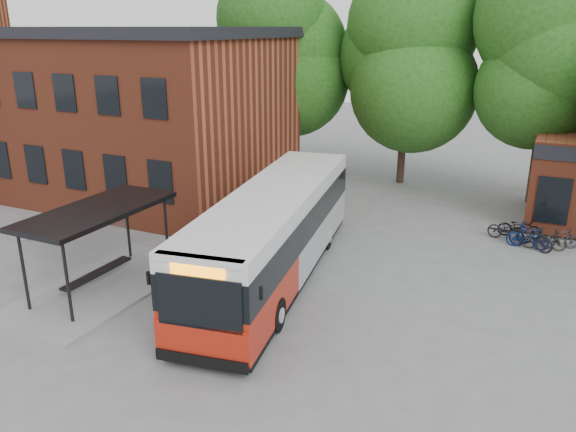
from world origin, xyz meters
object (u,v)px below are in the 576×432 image
at_px(bicycle_0, 510,230).
at_px(bicycle_3, 531,236).
at_px(bicycle_4, 545,239).
at_px(bicycle_5, 561,238).
at_px(bicycle_2, 519,227).
at_px(bicycle_1, 528,237).
at_px(city_bus, 275,234).
at_px(bus_shelter, 101,249).

height_order(bicycle_0, bicycle_3, bicycle_3).
height_order(bicycle_4, bicycle_5, bicycle_5).
bearing_deg(bicycle_2, bicycle_1, -164.85).
xyz_separation_m(bicycle_2, bicycle_5, (1.60, -0.69, -0.01)).
xyz_separation_m(bicycle_0, bicycle_4, (1.36, -0.48, -0.03)).
bearing_deg(bicycle_4, bicycle_5, -65.25).
distance_m(city_bus, bicycle_5, 11.76).
relative_size(bus_shelter, bicycle_3, 3.82).
distance_m(bicycle_3, bicycle_5, 1.25).
xyz_separation_m(city_bus, bicycle_4, (8.58, 6.90, -1.17)).
height_order(bus_shelter, bicycle_4, bus_shelter).
relative_size(bus_shelter, bicycle_2, 4.07).
bearing_deg(bicycle_0, city_bus, 145.36).
distance_m(bus_shelter, bicycle_1, 16.32).
xyz_separation_m(city_bus, bicycle_1, (7.95, 6.74, -1.11)).
xyz_separation_m(bus_shelter, bicycle_3, (12.89, 10.05, -0.90)).
height_order(bicycle_1, bicycle_3, bicycle_3).
distance_m(bus_shelter, city_bus, 5.89).
bearing_deg(bus_shelter, bicycle_5, 37.32).
bearing_deg(bicycle_5, bicycle_4, 99.84).
relative_size(city_bus, bicycle_4, 7.55).
relative_size(bicycle_4, bicycle_5, 1.14).
distance_m(bicycle_0, bicycle_1, 0.97).
height_order(bicycle_0, bicycle_4, bicycle_0).
xyz_separation_m(bicycle_0, bicycle_3, (0.85, -0.69, 0.08)).
distance_m(bicycle_1, bicycle_2, 1.30).
distance_m(bicycle_2, bicycle_4, 1.49).
xyz_separation_m(city_bus, bicycle_0, (7.21, 7.38, -1.14)).
xyz_separation_m(bus_shelter, bicycle_1, (12.77, 10.11, -0.96)).
bearing_deg(bus_shelter, bicycle_2, 42.52).
bearing_deg(bicycle_4, bicycle_0, 61.60).
relative_size(city_bus, bicycle_2, 7.34).
bearing_deg(bicycle_3, bicycle_1, 85.41).
relative_size(bicycle_1, bicycle_5, 1.11).
relative_size(city_bus, bicycle_3, 6.91).
distance_m(bus_shelter, bicycle_0, 16.16).
bearing_deg(city_bus, bicycle_1, 31.00).
xyz_separation_m(bicycle_3, bicycle_4, (0.51, 0.22, -0.11)).
relative_size(bicycle_1, bicycle_2, 0.95).
xyz_separation_m(bicycle_1, bicycle_4, (0.63, 0.16, -0.05)).
bearing_deg(bicycle_1, bicycle_2, 20.23).
bearing_deg(bicycle_5, bicycle_2, 42.49).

